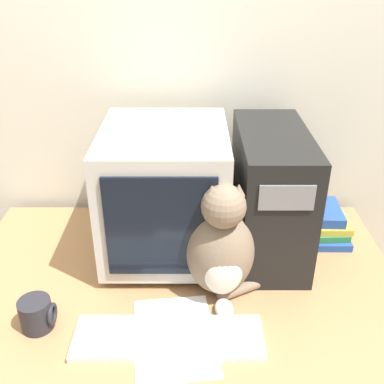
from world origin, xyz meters
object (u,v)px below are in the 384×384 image
at_px(cat, 222,248).
at_px(book_stack, 324,223).
at_px(pen, 106,321).
at_px(mug, 38,314).
at_px(computer_tower, 271,193).
at_px(keyboard, 169,338).
at_px(crt_monitor, 166,192).

distance_m(cat, book_stack, 0.50).
bearing_deg(pen, mug, -174.91).
bearing_deg(mug, computer_tower, 29.65).
relative_size(computer_tower, book_stack, 2.14).
bearing_deg(cat, computer_tower, 48.91).
height_order(book_stack, pen, book_stack).
bearing_deg(keyboard, book_stack, 43.44).
bearing_deg(crt_monitor, pen, -113.50).
distance_m(keyboard, mug, 0.36).
height_order(crt_monitor, keyboard, crt_monitor).
xyz_separation_m(cat, mug, (-0.50, -0.15, -0.11)).
height_order(computer_tower, book_stack, computer_tower).
relative_size(keyboard, mug, 5.33).
height_order(crt_monitor, cat, crt_monitor).
height_order(computer_tower, pen, computer_tower).
relative_size(crt_monitor, pen, 3.25).
bearing_deg(computer_tower, crt_monitor, -177.49).
bearing_deg(book_stack, crt_monitor, -171.20).
xyz_separation_m(crt_monitor, pen, (-0.15, -0.35, -0.22)).
height_order(pen, mug, mug).
height_order(computer_tower, mug, computer_tower).
xyz_separation_m(keyboard, cat, (0.15, 0.20, 0.15)).
bearing_deg(computer_tower, cat, -126.36).
height_order(book_stack, mug, book_stack).
distance_m(crt_monitor, computer_tower, 0.34).
height_order(crt_monitor, book_stack, crt_monitor).
relative_size(keyboard, book_stack, 2.24).
bearing_deg(pen, cat, 22.64).
relative_size(cat, book_stack, 1.67).
distance_m(keyboard, pen, 0.19).
bearing_deg(pen, keyboard, -20.59).
bearing_deg(cat, book_stack, 33.35).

